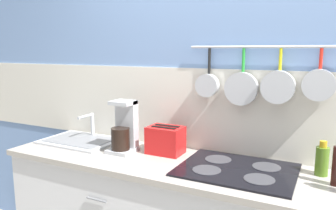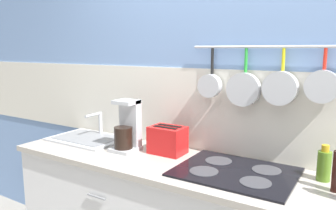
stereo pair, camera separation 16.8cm
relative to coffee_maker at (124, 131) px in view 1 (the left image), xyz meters
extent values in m
cube|color=#7293C6|center=(0.75, 0.29, 0.23)|extent=(7.20, 0.06, 2.60)
cube|color=silver|center=(0.75, 0.29, 0.13)|extent=(7.20, 0.07, 0.54)
cylinder|color=#B7BABF|center=(0.91, 0.24, 0.54)|extent=(1.08, 0.02, 0.02)
cylinder|color=black|center=(0.49, 0.24, 0.45)|extent=(0.02, 0.02, 0.16)
cylinder|color=#B7BABF|center=(0.49, 0.21, 0.30)|extent=(0.14, 0.06, 0.14)
cylinder|color=green|center=(0.71, 0.24, 0.46)|extent=(0.02, 0.02, 0.14)
cylinder|color=#B7BABF|center=(0.71, 0.21, 0.29)|extent=(0.20, 0.05, 0.20)
cylinder|color=gold|center=(0.92, 0.24, 0.47)|extent=(0.02, 0.02, 0.12)
cylinder|color=#B7BABF|center=(0.92, 0.20, 0.31)|extent=(0.19, 0.07, 0.19)
cylinder|color=red|center=(1.13, 0.24, 0.48)|extent=(0.02, 0.02, 0.11)
cylinder|color=#B7BABF|center=(1.13, 0.21, 0.34)|extent=(0.17, 0.06, 0.17)
cylinder|color=slate|center=(0.02, -0.33, -0.33)|extent=(0.14, 0.01, 0.01)
cube|color=#A59E93|center=(0.75, -0.04, -0.16)|extent=(2.94, 0.59, 0.03)
cube|color=#B7BABF|center=(-0.42, 0.04, -0.13)|extent=(0.53, 0.38, 0.01)
cube|color=slate|center=(-0.42, 0.04, -0.12)|extent=(0.45, 0.31, 0.00)
cylinder|color=#B7BABF|center=(-0.42, 0.18, -0.05)|extent=(0.03, 0.03, 0.19)
cylinder|color=#B7BABF|center=(-0.42, 0.11, 0.04)|extent=(0.02, 0.15, 0.02)
cube|color=#B7BABF|center=(0.00, -0.02, -0.13)|extent=(0.16, 0.18, 0.02)
cube|color=#B7BABF|center=(0.00, 0.04, 0.03)|extent=(0.14, 0.06, 0.34)
cylinder|color=black|center=(0.00, -0.04, -0.04)|extent=(0.12, 0.12, 0.14)
cube|color=#B7BABF|center=(0.00, 0.00, 0.19)|extent=(0.14, 0.13, 0.02)
cube|color=red|center=(0.26, 0.09, -0.05)|extent=(0.22, 0.16, 0.18)
cube|color=black|center=(0.26, 0.06, 0.04)|extent=(0.17, 0.03, 0.00)
cube|color=black|center=(0.26, 0.11, 0.04)|extent=(0.17, 0.03, 0.00)
cube|color=black|center=(0.14, 0.09, -0.02)|extent=(0.02, 0.02, 0.02)
cube|color=black|center=(0.76, -0.01, -0.13)|extent=(0.63, 0.50, 0.01)
cylinder|color=#38383D|center=(0.62, -0.11, -0.13)|extent=(0.16, 0.16, 0.00)
cylinder|color=#38383D|center=(0.90, -0.11, -0.13)|extent=(0.16, 0.16, 0.00)
cylinder|color=#38383D|center=(0.62, 0.09, -0.13)|extent=(0.16, 0.16, 0.00)
cylinder|color=#38383D|center=(0.90, 0.09, -0.13)|extent=(0.16, 0.16, 0.00)
cylinder|color=#4C721E|center=(1.18, 0.13, -0.06)|extent=(0.07, 0.07, 0.15)
cylinder|color=#B28C19|center=(1.18, 0.13, 0.03)|extent=(0.04, 0.04, 0.03)
camera|label=1|loc=(1.20, -1.72, 0.53)|focal=35.00mm
camera|label=2|loc=(1.34, -1.64, 0.53)|focal=35.00mm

